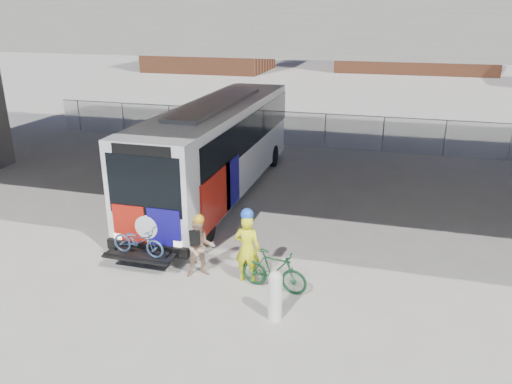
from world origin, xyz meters
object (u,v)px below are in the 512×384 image
at_px(bollard, 275,294).
at_px(cyclist_tan, 200,247).
at_px(bus, 218,142).
at_px(cyclist_hivis, 247,247).
at_px(bike_parked, 274,271).

bearing_deg(bollard, cyclist_tan, 149.39).
height_order(bus, cyclist_hivis, bus).
bearing_deg(cyclist_tan, bus, 77.47).
height_order(bollard, cyclist_tan, cyclist_tan).
bearing_deg(bollard, bus, 118.26).
relative_size(bus, bike_parked, 7.02).
relative_size(bus, bollard, 10.15).
height_order(cyclist_tan, bike_parked, cyclist_tan).
xyz_separation_m(bus, bike_parked, (3.88, -6.57, -1.56)).
relative_size(cyclist_tan, bike_parked, 0.99).
relative_size(bollard, cyclist_hivis, 0.60).
xyz_separation_m(bollard, cyclist_hivis, (-1.14, 1.52, 0.34)).
xyz_separation_m(cyclist_tan, bike_parked, (2.12, -0.18, -0.31)).
bearing_deg(bus, cyclist_hivis, -64.03).
xyz_separation_m(bus, cyclist_hivis, (3.09, -6.33, -1.09)).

